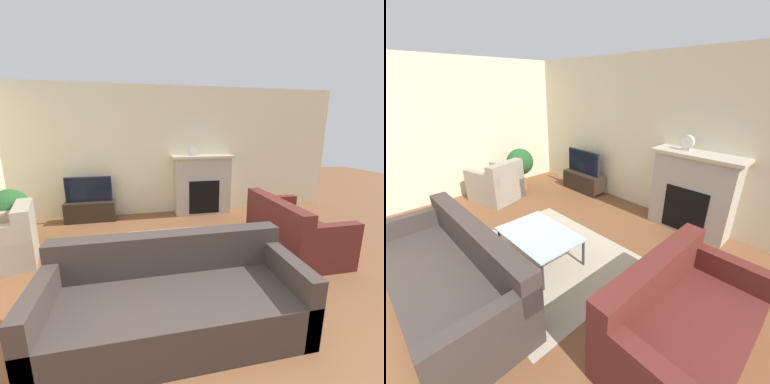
% 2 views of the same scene
% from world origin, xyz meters
% --- Properties ---
extents(wall_back, '(8.52, 0.06, 2.70)m').
position_xyz_m(wall_back, '(0.00, 4.53, 1.35)').
color(wall_back, beige).
rests_on(wall_back, ground_plane).
extents(wall_left, '(0.06, 7.50, 2.70)m').
position_xyz_m(wall_left, '(-2.79, 2.25, 1.35)').
color(wall_left, beige).
rests_on(wall_left, ground_plane).
extents(area_rug, '(2.28, 1.93, 0.00)m').
position_xyz_m(area_rug, '(0.14, 2.16, 0.00)').
color(area_rug, '#B7A88E').
rests_on(area_rug, ground_plane).
extents(fireplace, '(1.33, 0.45, 1.28)m').
position_xyz_m(fireplace, '(1.15, 4.30, 0.66)').
color(fireplace, '#B2A899').
rests_on(fireplace, ground_plane).
extents(tv_stand, '(0.97, 0.35, 0.40)m').
position_xyz_m(tv_stand, '(-1.19, 4.24, 0.20)').
color(tv_stand, '#2D2319').
rests_on(tv_stand, ground_plane).
extents(tv, '(0.89, 0.06, 0.51)m').
position_xyz_m(tv, '(-1.19, 4.24, 0.66)').
color(tv, '#232328').
rests_on(tv, tv_stand).
extents(couch_sectional, '(2.28, 0.95, 0.82)m').
position_xyz_m(couch_sectional, '(0.05, 0.99, 0.29)').
color(couch_sectional, '#3D332D').
rests_on(couch_sectional, ground_plane).
extents(couch_loveseat, '(0.89, 1.56, 0.82)m').
position_xyz_m(couch_loveseat, '(2.04, 2.23, 0.29)').
color(couch_loveseat, '#5B231E').
rests_on(couch_loveseat, ground_plane).
extents(armchair_by_window, '(1.03, 0.99, 0.82)m').
position_xyz_m(armchair_by_window, '(-2.06, 2.63, 0.30)').
color(armchair_by_window, '#9E937F').
rests_on(armchair_by_window, ground_plane).
extents(coffee_table, '(1.08, 0.73, 0.40)m').
position_xyz_m(coffee_table, '(0.14, 2.10, 0.36)').
color(coffee_table, '#333338').
rests_on(coffee_table, ground_plane).
extents(potted_plant, '(0.57, 0.57, 0.92)m').
position_xyz_m(potted_plant, '(-2.21, 3.29, 0.60)').
color(potted_plant, '#AD704C').
rests_on(potted_plant, ground_plane).
extents(mantel_clock, '(0.20, 0.07, 0.23)m').
position_xyz_m(mantel_clock, '(0.94, 4.30, 1.40)').
color(mantel_clock, beige).
rests_on(mantel_clock, fireplace).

